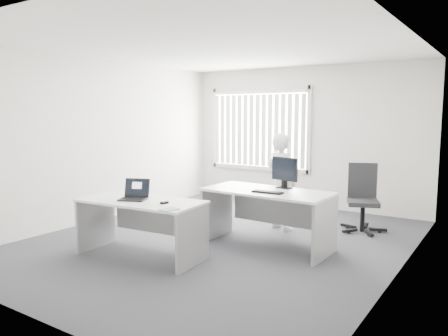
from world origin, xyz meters
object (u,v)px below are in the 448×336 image
Objects in this scene: monitor at (285,173)px; laptop at (133,190)px; desk_near at (141,216)px; person at (281,182)px; office_chair at (362,210)px; desk_far at (267,206)px.

laptop is at bearing -117.51° from monitor.
monitor is at bearing 45.05° from desk_near.
person is at bearing 131.99° from monitor.
monitor is (-0.75, -1.32, 0.70)m from office_chair.
office_chair is at bearing 49.47° from desk_near.
office_chair is 0.69× the size of person.
desk_far is 1.15× the size of person.
desk_near is at bearing -147.39° from office_chair.
person is at bearing 106.48° from desk_far.
person is (-0.26, 0.98, 0.20)m from desk_far.
monitor is at bearing 26.60° from laptop.
desk_far is 1.86m from laptop.
monitor reaches higher than desk_far.
monitor reaches higher than office_chair.
desk_far is (1.19, 1.28, 0.04)m from desk_near.
office_chair reaches higher than laptop.
desk_near is at bearing -116.89° from monitor.
monitor reaches higher than desk_near.
office_chair is at bearing 73.46° from monitor.
monitor is (0.38, -0.70, 0.25)m from person.
laptop is (-0.08, -0.06, 0.34)m from desk_near.
person is 2.53m from laptop.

